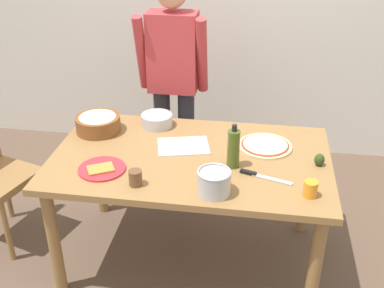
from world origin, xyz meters
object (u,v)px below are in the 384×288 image
cup_orange (310,189)px  cup_small_brown (135,178)px  olive_oil_bottle (233,148)px  steel_pot (214,182)px  cutting_board_white (183,146)px  person_cook (173,78)px  dining_table (191,169)px  plate_with_slice (102,169)px  chef_knife (259,176)px  mixing_bowl_steel (157,120)px  pizza_raw_on_board (265,145)px  popcorn_bowl (98,122)px  avocado (319,160)px

cup_orange → cup_small_brown: 0.89m
olive_oil_bottle → cup_orange: olive_oil_bottle is taller
steel_pot → cutting_board_white: steel_pot is taller
person_cook → olive_oil_bottle: person_cook is taller
dining_table → plate_with_slice: (-0.46, -0.23, 0.10)m
cup_orange → chef_knife: size_ratio=0.30×
mixing_bowl_steel → cup_orange: size_ratio=2.35×
steel_pot → cup_small_brown: size_ratio=2.04×
pizza_raw_on_board → olive_oil_bottle: bearing=-124.5°
dining_table → cup_small_brown: cup_small_brown is taller
dining_table → plate_with_slice: plate_with_slice is taller
popcorn_bowl → cup_small_brown: (0.39, -0.56, -0.02)m
plate_with_slice → cutting_board_white: size_ratio=0.87×
popcorn_bowl → steel_pot: size_ratio=1.61×
person_cook → plate_with_slice: (-0.21, -0.99, -0.17)m
person_cook → cutting_board_white: bearing=-74.4°
plate_with_slice → avocado: size_ratio=3.71×
popcorn_bowl → avocado: size_ratio=4.00×
pizza_raw_on_board → popcorn_bowl: (-1.05, 0.05, 0.05)m
popcorn_bowl → olive_oil_bottle: olive_oil_bottle is taller
dining_table → olive_oil_bottle: (0.25, -0.08, 0.20)m
pizza_raw_on_board → chef_knife: bearing=-94.0°
dining_table → cup_orange: size_ratio=18.82×
mixing_bowl_steel → olive_oil_bottle: bearing=-39.2°
person_cook → avocado: bearing=-37.8°
olive_oil_bottle → chef_knife: olive_oil_bottle is taller
olive_oil_bottle → cup_orange: size_ratio=3.01×
plate_with_slice → olive_oil_bottle: (0.71, 0.15, 0.11)m
popcorn_bowl → person_cook: bearing=54.4°
pizza_raw_on_board → dining_table: bearing=-157.7°
cutting_board_white → avocado: avocado is taller
mixing_bowl_steel → olive_oil_bottle: olive_oil_bottle is taller
cutting_board_white → chef_knife: 0.53m
person_cook → cutting_board_white: size_ratio=5.40×
steel_pot → plate_with_slice: bearing=169.0°
pizza_raw_on_board → steel_pot: steel_pot is taller
avocado → pizza_raw_on_board: bearing=150.9°
person_cook → popcorn_bowl: (-0.38, -0.54, -0.12)m
mixing_bowl_steel → olive_oil_bottle: (0.52, -0.43, 0.07)m
popcorn_bowl → cutting_board_white: size_ratio=0.93×
person_cook → chef_knife: bearing=-55.1°
dining_table → plate_with_slice: 0.52m
dining_table → cup_orange: cup_orange is taller
pizza_raw_on_board → chef_knife: (-0.02, -0.34, -0.00)m
cup_small_brown → cutting_board_white: (0.18, 0.44, -0.04)m
steel_pot → avocado: steel_pot is taller
popcorn_bowl → chef_knife: 1.10m
popcorn_bowl → olive_oil_bottle: bearing=-19.0°
person_cook → plate_with_slice: size_ratio=6.23×
dining_table → olive_oil_bottle: size_ratio=6.25×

